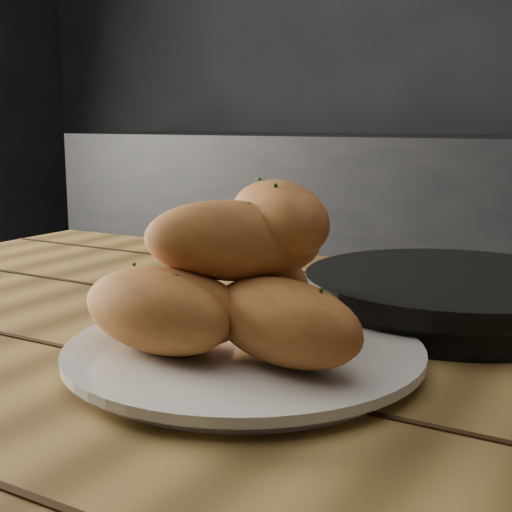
{
  "coord_description": "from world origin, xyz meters",
  "views": [
    {
      "loc": [
        0.7,
        -0.69,
        0.95
      ],
      "look_at": [
        0.4,
        -0.18,
        0.84
      ],
      "focal_mm": 50.0,
      "sensor_mm": 36.0,
      "label": 1
    }
  ],
  "objects_px": {
    "plate": "(244,354)",
    "bread_rolls": "(229,282)",
    "table": "(412,480)",
    "skillet": "(453,295)"
  },
  "relations": [
    {
      "from": "plate",
      "to": "skillet",
      "type": "xyz_separation_m",
      "value": [
        0.11,
        0.24,
        0.01
      ]
    },
    {
      "from": "plate",
      "to": "bread_rolls",
      "type": "xyz_separation_m",
      "value": [
        -0.01,
        -0.01,
        0.06
      ]
    },
    {
      "from": "plate",
      "to": "skillet",
      "type": "relative_size",
      "value": 0.69
    },
    {
      "from": "table",
      "to": "skillet",
      "type": "height_order",
      "value": "skillet"
    },
    {
      "from": "table",
      "to": "bread_rolls",
      "type": "relative_size",
      "value": 6.0
    },
    {
      "from": "table",
      "to": "skillet",
      "type": "distance_m",
      "value": 0.22
    },
    {
      "from": "bread_rolls",
      "to": "skillet",
      "type": "xyz_separation_m",
      "value": [
        0.12,
        0.24,
        -0.05
      ]
    },
    {
      "from": "table",
      "to": "plate",
      "type": "xyz_separation_m",
      "value": [
        -0.13,
        -0.06,
        0.11
      ]
    },
    {
      "from": "skillet",
      "to": "table",
      "type": "bearing_deg",
      "value": -83.74
    },
    {
      "from": "plate",
      "to": "bread_rolls",
      "type": "relative_size",
      "value": 1.12
    }
  ]
}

